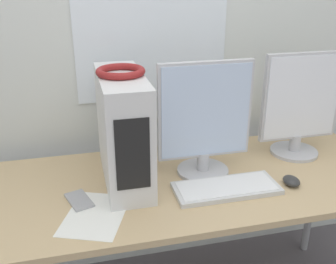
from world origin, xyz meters
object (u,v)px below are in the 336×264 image
object	(u,v)px
headphones	(121,71)
monitor_right_near	(300,106)
mouse	(291,181)
cell_phone	(79,200)
pc_tower	(123,129)
monitor_main	(205,121)
keyboard	(226,188)

from	to	relation	value
headphones	monitor_right_near	xyz separation A→B (m)	(0.85, 0.05, -0.23)
mouse	monitor_right_near	bearing A→B (deg)	57.71
monitor_right_near	cell_phone	world-z (taller)	monitor_right_near
monitor_right_near	pc_tower	bearing A→B (deg)	-176.37
monitor_main	mouse	size ratio (longest dim) A/B	5.83
monitor_main	mouse	distance (m)	0.45
keyboard	cell_phone	bearing A→B (deg)	174.21
headphones	monitor_main	bearing A→B (deg)	-4.86
headphones	keyboard	size ratio (longest dim) A/B	0.45
pc_tower	mouse	distance (m)	0.74
headphones	mouse	distance (m)	0.85
pc_tower	headphones	xyz separation A→B (m)	(0.00, 0.00, 0.25)
mouse	headphones	bearing A→B (deg)	161.68
headphones	monitor_right_near	world-z (taller)	monitor_right_near
pc_tower	monitor_right_near	world-z (taller)	monitor_right_near
keyboard	mouse	xyz separation A→B (m)	(0.28, -0.02, 0.01)
pc_tower	monitor_main	xyz separation A→B (m)	(0.35, -0.03, 0.02)
pc_tower	keyboard	size ratio (longest dim) A/B	1.15
mouse	cell_phone	xyz separation A→B (m)	(-0.88, 0.08, -0.01)
pc_tower	headphones	distance (m)	0.25
monitor_right_near	keyboard	world-z (taller)	monitor_right_near
pc_tower	keyboard	bearing A→B (deg)	-27.20
headphones	cell_phone	world-z (taller)	headphones
headphones	monitor_right_near	bearing A→B (deg)	3.57
keyboard	monitor_right_near	bearing A→B (deg)	28.99
pc_tower	cell_phone	distance (m)	0.34
keyboard	pc_tower	bearing A→B (deg)	152.80
pc_tower	cell_phone	world-z (taller)	pc_tower
monitor_main	cell_phone	world-z (taller)	monitor_main
monitor_right_near	keyboard	bearing A→B (deg)	-151.01
headphones	mouse	xyz separation A→B (m)	(0.67, -0.22, -0.46)
monitor_right_near	keyboard	distance (m)	0.57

